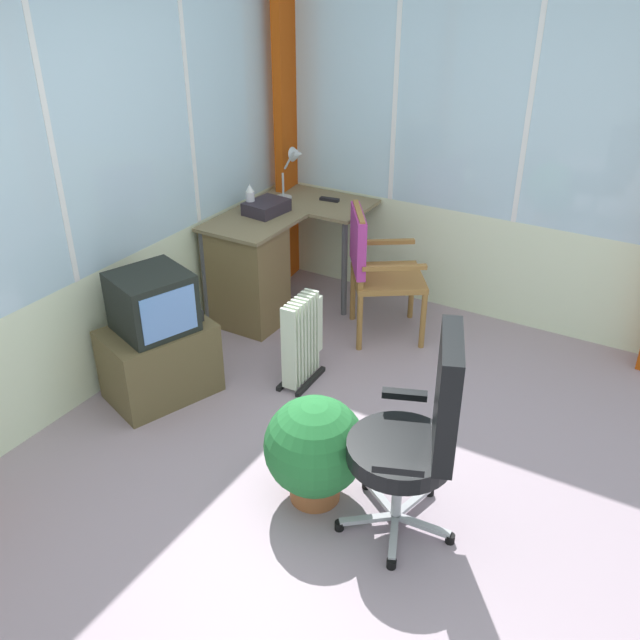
# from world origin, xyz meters

# --- Properties ---
(ground) EXTENTS (5.45, 4.81, 0.06)m
(ground) POSITION_xyz_m (0.00, 0.00, -0.03)
(ground) COLOR gray
(north_window_panel) EXTENTS (4.45, 0.07, 2.61)m
(north_window_panel) POSITION_xyz_m (-0.00, 1.93, 1.30)
(north_window_panel) COLOR silver
(north_window_panel) RESTS_ON ground
(east_window_panel) EXTENTS (0.07, 3.81, 2.61)m
(east_window_panel) POSITION_xyz_m (2.25, 0.00, 1.30)
(east_window_panel) COLOR silver
(east_window_panel) RESTS_ON ground
(curtain_corner) EXTENTS (0.35, 0.11, 2.51)m
(curtain_corner) POSITION_xyz_m (2.12, 1.80, 1.25)
(curtain_corner) COLOR #B3430D
(curtain_corner) RESTS_ON ground
(desk) EXTENTS (1.20, 0.87, 0.77)m
(desk) POSITION_xyz_m (1.29, 1.60, 0.42)
(desk) COLOR #79684A
(desk) RESTS_ON ground
(desk_lamp) EXTENTS (0.22, 0.19, 0.39)m
(desk_lamp) POSITION_xyz_m (1.92, 1.62, 1.03)
(desk_lamp) COLOR #B2B7BC
(desk_lamp) RESTS_ON desk
(tv_remote) EXTENTS (0.06, 0.15, 0.02)m
(tv_remote) POSITION_xyz_m (1.98, 1.35, 0.78)
(tv_remote) COLOR black
(tv_remote) RESTS_ON desk
(spray_bottle) EXTENTS (0.06, 0.06, 0.22)m
(spray_bottle) POSITION_xyz_m (1.47, 1.71, 0.87)
(spray_bottle) COLOR silver
(spray_bottle) RESTS_ON desk
(paper_tray) EXTENTS (0.32, 0.26, 0.09)m
(paper_tray) POSITION_xyz_m (1.52, 1.61, 0.82)
(paper_tray) COLOR #2B242D
(paper_tray) RESTS_ON desk
(wooden_armchair) EXTENTS (0.67, 0.67, 0.94)m
(wooden_armchair) POSITION_xyz_m (1.54, 0.77, 0.59)
(wooden_armchair) COLOR olive
(wooden_armchair) RESTS_ON ground
(office_chair) EXTENTS (0.63, 0.56, 1.07)m
(office_chair) POSITION_xyz_m (-0.03, -0.28, 0.59)
(office_chair) COLOR #B7B7BF
(office_chair) RESTS_ON ground
(tv_on_stand) EXTENTS (0.75, 0.63, 0.83)m
(tv_on_stand) POSITION_xyz_m (0.21, 1.54, 0.37)
(tv_on_stand) COLOR brown
(tv_on_stand) RESTS_ON ground
(space_heater) EXTENTS (0.39, 0.18, 0.59)m
(space_heater) POSITION_xyz_m (0.79, 0.86, 0.30)
(space_heater) COLOR silver
(space_heater) RESTS_ON ground
(potted_plant) EXTENTS (0.51, 0.51, 0.58)m
(potted_plant) POSITION_xyz_m (-0.11, 0.24, 0.31)
(potted_plant) COLOR #9D572F
(potted_plant) RESTS_ON ground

